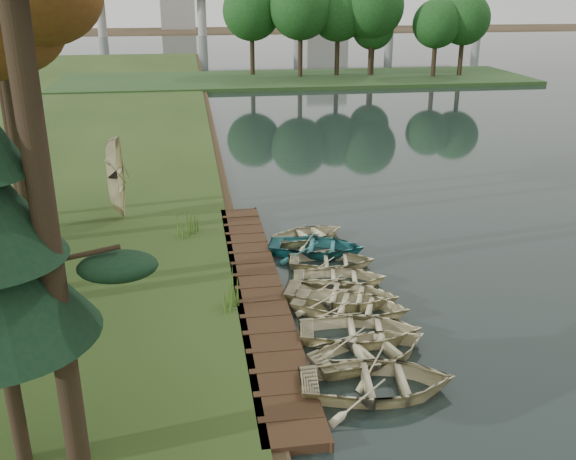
{
  "coord_description": "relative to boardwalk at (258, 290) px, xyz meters",
  "views": [
    {
      "loc": [
        -3.54,
        -19.15,
        9.64
      ],
      "look_at": [
        -0.36,
        1.49,
        1.67
      ],
      "focal_mm": 40.0,
      "sensor_mm": 36.0,
      "label": 1
    }
  ],
  "objects": [
    {
      "name": "rowboat_2",
      "position": [
        2.59,
        -3.43,
        0.27
      ],
      "size": [
        3.9,
        3.05,
        0.74
      ],
      "primitive_type": "imported",
      "rotation": [
        0.0,
        0.0,
        1.42
      ],
      "color": "beige",
      "rests_on": "water"
    },
    {
      "name": "rowboat_1",
      "position": [
        2.62,
        -4.53,
        0.26
      ],
      "size": [
        4.12,
        3.46,
        0.73
      ],
      "primitive_type": "imported",
      "rotation": [
        0.0,
        0.0,
        1.88
      ],
      "color": "beige",
      "rests_on": "water"
    },
    {
      "name": "stored_rowboat",
      "position": [
        -5.03,
        7.59,
        0.51
      ],
      "size": [
        3.65,
        2.72,
        0.72
      ],
      "primitive_type": "imported",
      "rotation": [
        3.14,
        0.0,
        1.5
      ],
      "color": "beige",
      "rests_on": "bank"
    },
    {
      "name": "far_trees",
      "position": [
        6.27,
        50.0,
        6.28
      ],
      "size": [
        45.6,
        5.6,
        8.8
      ],
      "color": "black",
      "rests_on": "peninsula"
    },
    {
      "name": "tree_2",
      "position": [
        -6.66,
        0.88,
        8.81
      ],
      "size": [
        3.82,
        3.82,
        10.43
      ],
      "color": "black",
      "rests_on": "bank"
    },
    {
      "name": "rowboat_0",
      "position": [
        2.35,
        -6.03,
        0.31
      ],
      "size": [
        4.23,
        3.24,
        0.82
      ],
      "primitive_type": "imported",
      "rotation": [
        0.0,
        0.0,
        1.46
      ],
      "color": "beige",
      "rests_on": "water"
    },
    {
      "name": "building_b",
      "position": [
        -3.4,
        145.0,
        5.85
      ],
      "size": [
        8.0,
        8.0,
        12.0
      ],
      "primitive_type": "cube",
      "color": "#A5A5A0",
      "rests_on": "ground"
    },
    {
      "name": "rowboat_6",
      "position": [
        2.88,
        1.72,
        0.22
      ],
      "size": [
        3.45,
        2.71,
        0.65
      ],
      "primitive_type": "imported",
      "rotation": [
        0.0,
        0.0,
        1.41
      ],
      "color": "beige",
      "rests_on": "water"
    },
    {
      "name": "rowboat_5",
      "position": [
        2.82,
        0.2,
        0.23
      ],
      "size": [
        3.53,
        2.77,
        0.66
      ],
      "primitive_type": "imported",
      "rotation": [
        0.0,
        0.0,
        1.41
      ],
      "color": "beige",
      "rests_on": "water"
    },
    {
      "name": "rowboat_7",
      "position": [
        2.58,
        2.99,
        0.28
      ],
      "size": [
        4.21,
        3.51,
        0.75
      ],
      "primitive_type": "imported",
      "rotation": [
        0.0,
        0.0,
        1.29
      ],
      "color": "teal",
      "rests_on": "water"
    },
    {
      "name": "rowboat_8",
      "position": [
        2.55,
        4.44,
        0.22
      ],
      "size": [
        3.61,
        3.09,
        0.63
      ],
      "primitive_type": "imported",
      "rotation": [
        0.0,
        0.0,
        1.92
      ],
      "color": "beige",
      "rests_on": "water"
    },
    {
      "name": "reeds_0",
      "position": [
        -1.0,
        -1.11,
        0.72
      ],
      "size": [
        0.6,
        0.6,
        1.15
      ],
      "primitive_type": "cone",
      "color": "#3F661E",
      "rests_on": "bank"
    },
    {
      "name": "peninsula",
      "position": [
        9.6,
        50.0,
        0.08
      ],
      "size": [
        50.0,
        14.0,
        0.45
      ],
      "primitive_type": "cube",
      "color": "#27441E",
      "rests_on": "ground"
    },
    {
      "name": "reeds_3",
      "position": [
        -2.06,
        5.29,
        0.62
      ],
      "size": [
        0.6,
        0.6,
        0.94
      ],
      "primitive_type": "cone",
      "color": "#3F661E",
      "rests_on": "bank"
    },
    {
      "name": "boardwalk",
      "position": [
        0.0,
        0.0,
        0.0
      ],
      "size": [
        1.6,
        16.0,
        0.3
      ],
      "primitive_type": "cube",
      "color": "#362315",
      "rests_on": "ground"
    },
    {
      "name": "rowboat_4",
      "position": [
        2.58,
        -1.11,
        0.28
      ],
      "size": [
        4.39,
        3.77,
        0.77
      ],
      "primitive_type": "imported",
      "rotation": [
        0.0,
        0.0,
        1.21
      ],
      "color": "beige",
      "rests_on": "water"
    },
    {
      "name": "reeds_2",
      "position": [
        -2.48,
        4.95,
        0.68
      ],
      "size": [
        0.6,
        0.6,
        1.05
      ],
      "primitive_type": "cone",
      "color": "#3F661E",
      "rests_on": "bank"
    },
    {
      "name": "reeds_1",
      "position": [
        -1.0,
        -1.47,
        0.58
      ],
      "size": [
        0.6,
        0.6,
        0.86
      ],
      "primitive_type": "cone",
      "color": "#3F661E",
      "rests_on": "bank"
    },
    {
      "name": "ground",
      "position": [
        1.6,
        0.0,
        -0.15
      ],
      "size": [
        300.0,
        300.0,
        0.0
      ],
      "primitive_type": "plane",
      "color": "#3D2F1D"
    },
    {
      "name": "rowboat_3",
      "position": [
        2.68,
        -1.89,
        0.28
      ],
      "size": [
        4.4,
        3.85,
        0.76
      ],
      "primitive_type": "imported",
      "rotation": [
        0.0,
        0.0,
        1.17
      ],
      "color": "beige",
      "rests_on": "water"
    }
  ]
}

